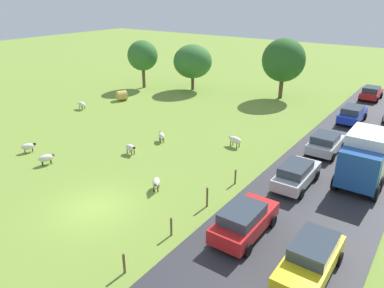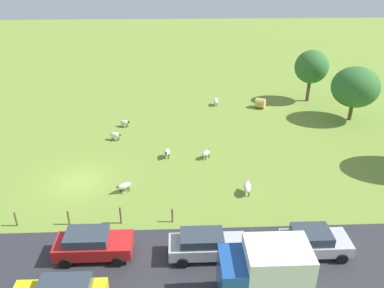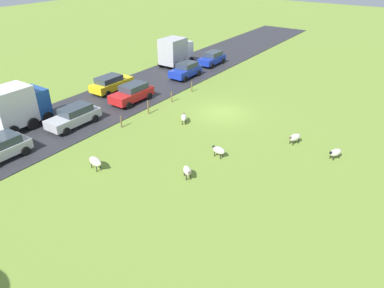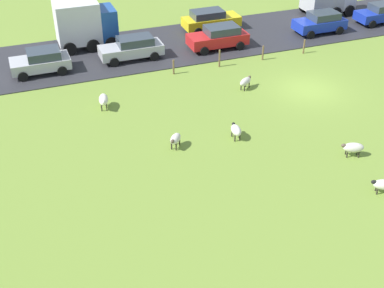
{
  "view_description": "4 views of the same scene",
  "coord_description": "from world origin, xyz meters",
  "px_view_note": "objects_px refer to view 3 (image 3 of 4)",
  "views": [
    {
      "loc": [
        15.01,
        -11.38,
        11.52
      ],
      "look_at": [
        -0.35,
        10.25,
        0.4
      ],
      "focal_mm": 34.11,
      "sensor_mm": 36.0,
      "label": 1
    },
    {
      "loc": [
        25.62,
        7.65,
        15.8
      ],
      "look_at": [
        -4.21,
        8.87,
        0.95
      ],
      "focal_mm": 36.26,
      "sensor_mm": 36.0,
      "label": 2
    },
    {
      "loc": [
        -13.96,
        24.9,
        12.55
      ],
      "look_at": [
        -2.15,
        7.85,
        1.08
      ],
      "focal_mm": 32.76,
      "sensor_mm": 36.0,
      "label": 3
    },
    {
      "loc": [
        -24.66,
        17.13,
        14.79
      ],
      "look_at": [
        -3.97,
        9.35,
        0.46
      ],
      "focal_mm": 48.08,
      "sensor_mm": 36.0,
      "label": 4
    }
  ],
  "objects_px": {
    "sheep_5": "(184,118)",
    "car_5": "(132,93)",
    "sheep_2": "(335,153)",
    "car_4": "(111,83)",
    "truck_0": "(175,51)",
    "truck_1": "(17,106)",
    "car_0": "(0,148)",
    "sheep_0": "(219,150)",
    "car_6": "(212,58)",
    "sheep_3": "(187,171)",
    "sheep_1": "(295,137)",
    "car_2": "(74,116)",
    "sheep_4": "(95,162)",
    "car_3": "(186,70)"
  },
  "relations": [
    {
      "from": "sheep_4",
      "to": "truck_1",
      "type": "relative_size",
      "value": 0.31
    },
    {
      "from": "sheep_0",
      "to": "car_3",
      "type": "bearing_deg",
      "value": -46.94
    },
    {
      "from": "sheep_5",
      "to": "car_6",
      "type": "relative_size",
      "value": 0.29
    },
    {
      "from": "sheep_3",
      "to": "car_3",
      "type": "relative_size",
      "value": 0.25
    },
    {
      "from": "sheep_2",
      "to": "truck_0",
      "type": "bearing_deg",
      "value": -26.95
    },
    {
      "from": "sheep_2",
      "to": "car_5",
      "type": "height_order",
      "value": "car_5"
    },
    {
      "from": "sheep_5",
      "to": "car_5",
      "type": "relative_size",
      "value": 0.27
    },
    {
      "from": "car_3",
      "to": "car_6",
      "type": "relative_size",
      "value": 1.0
    },
    {
      "from": "car_6",
      "to": "car_3",
      "type": "bearing_deg",
      "value": 91.84
    },
    {
      "from": "sheep_5",
      "to": "car_5",
      "type": "bearing_deg",
      "value": -8.39
    },
    {
      "from": "sheep_1",
      "to": "sheep_2",
      "type": "bearing_deg",
      "value": 170.67
    },
    {
      "from": "sheep_5",
      "to": "car_4",
      "type": "bearing_deg",
      "value": -10.09
    },
    {
      "from": "sheep_4",
      "to": "car_2",
      "type": "distance_m",
      "value": 7.22
    },
    {
      "from": "sheep_0",
      "to": "car_0",
      "type": "relative_size",
      "value": 0.28
    },
    {
      "from": "sheep_5",
      "to": "truck_0",
      "type": "bearing_deg",
      "value": -50.6
    },
    {
      "from": "car_0",
      "to": "sheep_0",
      "type": "bearing_deg",
      "value": -144.22
    },
    {
      "from": "sheep_2",
      "to": "car_6",
      "type": "xyz_separation_m",
      "value": [
        18.79,
        -14.31,
        0.41
      ]
    },
    {
      "from": "sheep_0",
      "to": "sheep_1",
      "type": "bearing_deg",
      "value": -126.79
    },
    {
      "from": "sheep_0",
      "to": "car_3",
      "type": "xyz_separation_m",
      "value": [
        11.92,
        -12.76,
        0.39
      ]
    },
    {
      "from": "car_5",
      "to": "truck_1",
      "type": "bearing_deg",
      "value": 68.2
    },
    {
      "from": "sheep_1",
      "to": "car_5",
      "type": "xyz_separation_m",
      "value": [
        15.45,
        0.82,
        0.41
      ]
    },
    {
      "from": "sheep_1",
      "to": "sheep_3",
      "type": "relative_size",
      "value": 1.2
    },
    {
      "from": "car_2",
      "to": "car_5",
      "type": "distance_m",
      "value": 6.47
    },
    {
      "from": "sheep_0",
      "to": "truck_0",
      "type": "distance_m",
      "value": 22.02
    },
    {
      "from": "sheep_2",
      "to": "sheep_5",
      "type": "xyz_separation_m",
      "value": [
        11.83,
        1.31,
        0.03
      ]
    },
    {
      "from": "sheep_2",
      "to": "car_4",
      "type": "bearing_deg",
      "value": -1.38
    },
    {
      "from": "sheep_3",
      "to": "car_6",
      "type": "height_order",
      "value": "car_6"
    },
    {
      "from": "car_4",
      "to": "sheep_2",
      "type": "bearing_deg",
      "value": 178.62
    },
    {
      "from": "sheep_0",
      "to": "sheep_5",
      "type": "height_order",
      "value": "sheep_0"
    },
    {
      "from": "car_4",
      "to": "truck_0",
      "type": "bearing_deg",
      "value": -90.09
    },
    {
      "from": "car_2",
      "to": "car_5",
      "type": "bearing_deg",
      "value": -92.56
    },
    {
      "from": "car_5",
      "to": "car_4",
      "type": "bearing_deg",
      "value": -13.11
    },
    {
      "from": "sheep_4",
      "to": "car_5",
      "type": "distance_m",
      "value": 11.62
    },
    {
      "from": "sheep_5",
      "to": "car_0",
      "type": "xyz_separation_m",
      "value": [
        6.9,
        11.72,
        0.37
      ]
    },
    {
      "from": "sheep_2",
      "to": "car_2",
      "type": "bearing_deg",
      "value": 19.85
    },
    {
      "from": "truck_0",
      "to": "sheep_4",
      "type": "bearing_deg",
      "value": 114.29
    },
    {
      "from": "sheep_1",
      "to": "car_5",
      "type": "height_order",
      "value": "car_5"
    },
    {
      "from": "truck_1",
      "to": "car_0",
      "type": "distance_m",
      "value": 5.08
    },
    {
      "from": "sheep_5",
      "to": "car_5",
      "type": "xyz_separation_m",
      "value": [
        6.67,
        -0.98,
        0.41
      ]
    },
    {
      "from": "truck_0",
      "to": "car_4",
      "type": "height_order",
      "value": "truck_0"
    },
    {
      "from": "car_0",
      "to": "car_4",
      "type": "height_order",
      "value": "car_4"
    },
    {
      "from": "sheep_0",
      "to": "car_5",
      "type": "bearing_deg",
      "value": -18.76
    },
    {
      "from": "sheep_4",
      "to": "sheep_5",
      "type": "relative_size",
      "value": 1.15
    },
    {
      "from": "sheep_5",
      "to": "car_2",
      "type": "distance_m",
      "value": 8.86
    },
    {
      "from": "truck_0",
      "to": "car_4",
      "type": "distance_m",
      "value": 10.78
    },
    {
      "from": "truck_0",
      "to": "car_6",
      "type": "bearing_deg",
      "value": -137.95
    },
    {
      "from": "sheep_1",
      "to": "sheep_2",
      "type": "xyz_separation_m",
      "value": [
        -3.05,
        0.5,
        -0.03
      ]
    },
    {
      "from": "truck_0",
      "to": "sheep_0",
      "type": "bearing_deg",
      "value": 134.78
    },
    {
      "from": "sheep_3",
      "to": "truck_1",
      "type": "distance_m",
      "value": 15.32
    },
    {
      "from": "sheep_0",
      "to": "car_5",
      "type": "height_order",
      "value": "car_5"
    }
  ]
}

